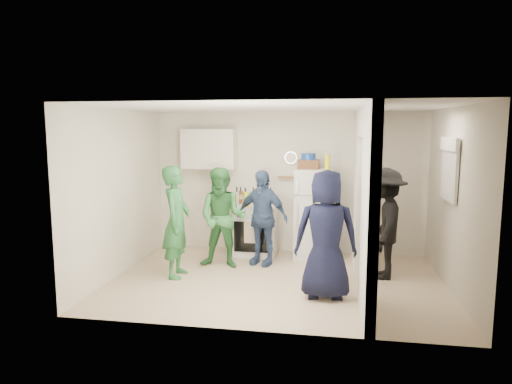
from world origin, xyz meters
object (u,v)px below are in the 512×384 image
stove (256,230)px  yellow_cup_stack_top (327,162)px  blue_bowl (308,157)px  person_nook (384,223)px  fridge (313,214)px  person_denim (262,217)px  person_green_left (177,222)px  person_navy (326,234)px  person_green_center (223,218)px  wicker_basket (308,164)px

stove → yellow_cup_stack_top: yellow_cup_stack_top is taller
blue_bowl → person_nook: 1.78m
yellow_cup_stack_top → person_nook: 1.45m
fridge → blue_bowl: blue_bowl is taller
person_denim → person_nook: (1.89, -0.39, 0.05)m
person_green_left → blue_bowl: bearing=-55.8°
stove → blue_bowl: (0.91, 0.02, 1.29)m
person_navy → person_nook: 1.28m
stove → fridge: 1.06m
stove → person_green_center: 0.98m
fridge → person_nook: bearing=-40.4°
stove → person_nook: bearing=-24.4°
yellow_cup_stack_top → person_navy: bearing=-89.4°
person_green_center → yellow_cup_stack_top: bearing=24.8°
yellow_cup_stack_top → blue_bowl: bearing=154.9°
blue_bowl → person_nook: (1.18, -0.97, -0.92)m
stove → person_denim: size_ratio=0.57×
blue_bowl → person_green_center: bearing=-147.0°
fridge → yellow_cup_stack_top: 0.92m
wicker_basket → person_navy: size_ratio=0.21×
fridge → wicker_basket: (-0.10, 0.05, 0.84)m
blue_bowl → person_green_left: blue_bowl is taller
blue_bowl → person_nook: bearing=-39.4°
person_nook → person_denim: bearing=-93.5°
person_green_left → fridge: bearing=-58.2°
person_navy → person_green_center: bearing=-37.7°
wicker_basket → person_green_left: bearing=-143.1°
yellow_cup_stack_top → person_nook: size_ratio=0.15×
stove → wicker_basket: (0.91, 0.02, 1.16)m
person_green_left → person_navy: bearing=-106.1°
person_green_center → person_navy: person_navy is taller
wicker_basket → person_denim: 1.24m
blue_bowl → person_navy: size_ratio=0.14×
stove → person_green_left: size_ratio=0.53×
person_green_center → wicker_basket: bearing=34.6°
stove → person_navy: 2.32m
person_nook → fridge: bearing=-122.3°
stove → blue_bowl: size_ratio=3.70×
person_green_center → fridge: bearing=31.2°
wicker_basket → person_navy: bearing=-80.1°
blue_bowl → wicker_basket: bearing=0.0°
person_green_left → person_green_center: person_green_left is taller
person_denim → person_nook: size_ratio=0.94×
stove → yellow_cup_stack_top: 1.73m
stove → person_navy: (1.24, -1.91, 0.40)m
yellow_cup_stack_top → fridge: bearing=155.6°
person_navy → stove: bearing=-61.2°
stove → wicker_basket: bearing=1.3°
wicker_basket → person_denim: size_ratio=0.23×
fridge → stove: bearing=178.3°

